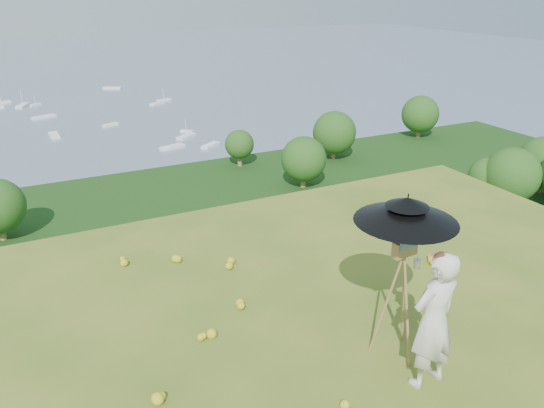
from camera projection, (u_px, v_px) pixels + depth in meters
forest_slope at (104, 407)px, 45.10m from camera, size 140.00×56.00×22.00m
shoreline_tier at (62, 269)px, 80.84m from camera, size 170.00×28.00×8.00m
bay_water at (14, 84)px, 216.37m from camera, size 700.00×700.00×0.00m
slope_trees at (81, 262)px, 39.70m from camera, size 110.00×50.00×6.00m
harbor_town at (55, 230)px, 78.34m from camera, size 110.00×22.00×5.00m
painter at (434, 320)px, 5.91m from camera, size 0.66×0.46×1.71m
field_easel at (400, 294)px, 6.42m from camera, size 0.71×0.71×1.71m
sun_umbrella at (405, 224)px, 6.09m from camera, size 1.38×1.38×0.74m
painter_cap at (443, 256)px, 5.60m from camera, size 0.24×0.27×0.10m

